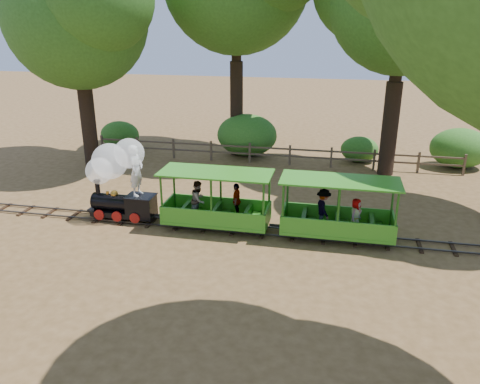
% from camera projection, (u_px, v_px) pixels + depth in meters
% --- Properties ---
extents(ground, '(90.00, 90.00, 0.00)m').
position_uv_depth(ground, '(234.00, 230.00, 15.93)').
color(ground, olive).
rests_on(ground, ground).
extents(track, '(22.00, 1.00, 0.10)m').
position_uv_depth(track, '(234.00, 228.00, 15.91)').
color(track, '#3F3D3A').
rests_on(track, ground).
extents(locomotive, '(2.64, 1.24, 3.03)m').
position_uv_depth(locomotive, '(117.00, 174.00, 16.22)').
color(locomotive, black).
rests_on(locomotive, ground).
extents(carriage_front, '(3.73, 1.52, 1.94)m').
position_uv_depth(carriage_front, '(215.00, 206.00, 15.78)').
color(carriage_front, '#379620').
rests_on(carriage_front, track).
extents(carriage_rear, '(3.73, 1.52, 1.94)m').
position_uv_depth(carriage_rear, '(336.00, 216.00, 15.01)').
color(carriage_rear, '#379620').
rests_on(carriage_rear, track).
extents(oak_nw, '(7.96, 7.01, 10.05)m').
position_uv_depth(oak_nw, '(76.00, 9.00, 20.69)').
color(oak_nw, '#2D2116').
rests_on(oak_nw, ground).
extents(fence, '(18.10, 0.10, 1.00)m').
position_uv_depth(fence, '(270.00, 152.00, 23.08)').
color(fence, brown).
rests_on(fence, ground).
extents(shrub_west, '(2.17, 1.67, 1.51)m').
position_uv_depth(shrub_west, '(120.00, 135.00, 25.88)').
color(shrub_west, '#2D6B1E').
rests_on(shrub_west, ground).
extents(shrub_mid_w, '(3.15, 2.42, 2.18)m').
position_uv_depth(shrub_mid_w, '(247.00, 135.00, 24.37)').
color(shrub_mid_w, '#2D6B1E').
rests_on(shrub_mid_w, ground).
extents(shrub_mid_e, '(1.85, 1.42, 1.28)m').
position_uv_depth(shrub_mid_e, '(359.00, 149.00, 23.40)').
color(shrub_mid_e, '#2D6B1E').
rests_on(shrub_mid_e, ground).
extents(shrub_east, '(2.76, 2.12, 1.91)m').
position_uv_depth(shrub_east, '(460.00, 148.00, 22.39)').
color(shrub_east, '#2D6B1E').
rests_on(shrub_east, ground).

